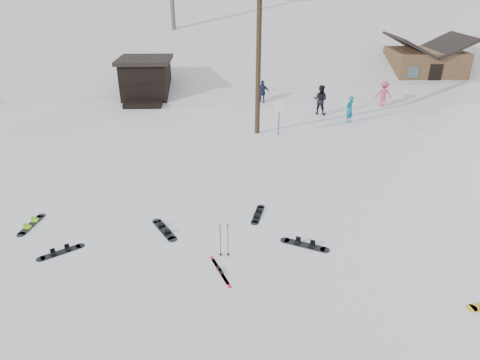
{
  "coord_description": "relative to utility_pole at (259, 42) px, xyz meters",
  "views": [
    {
      "loc": [
        0.47,
        -7.77,
        7.73
      ],
      "look_at": [
        0.83,
        5.29,
        1.4
      ],
      "focal_mm": 32.0,
      "sensor_mm": 36.0,
      "label": 1
    }
  ],
  "objects": [
    {
      "name": "cabin",
      "position": [
        13.0,
        10.0,
        -3.2
      ],
      "size": [
        5.39,
        4.4,
        3.77
      ],
      "color": "brown",
      "rests_on": "ground"
    },
    {
      "name": "skier_pink",
      "position": [
        8.38,
        4.9,
        -3.89
      ],
      "size": [
        1.09,
        0.71,
        1.59
      ],
      "primitive_type": "imported",
      "rotation": [
        0.0,
        0.0,
        3.02
      ],
      "color": "#C24450",
      "rests_on": "ground"
    },
    {
      "name": "trail_sign",
      "position": [
        1.1,
        -0.42,
        -3.41
      ],
      "size": [
        0.5,
        0.09,
        1.85
      ],
      "color": "#595B60",
      "rests_on": "ground"
    },
    {
      "name": "ground",
      "position": [
        -2.0,
        -14.0,
        -4.68
      ],
      "size": [
        200.0,
        200.0,
        0.0
      ],
      "primitive_type": "plane",
      "color": "white",
      "rests_on": "ground"
    },
    {
      "name": "board_scatter_d",
      "position": [
        0.82,
        -10.61,
        -4.65
      ],
      "size": [
        1.47,
        0.87,
        0.11
      ],
      "rotation": [
        0.0,
        0.0,
        -0.45
      ],
      "color": "black",
      "rests_on": "ground"
    },
    {
      "name": "ski_slope",
      "position": [
        -2.0,
        41.0,
        -16.68
      ],
      "size": [
        60.0,
        85.24,
        65.97
      ],
      "primitive_type": "cube",
      "rotation": [
        0.31,
        0.0,
        0.0
      ],
      "color": "silver",
      "rests_on": "ground"
    },
    {
      "name": "board_scatter_f",
      "position": [
        -0.53,
        -8.68,
        -4.66
      ],
      "size": [
        0.57,
        1.39,
        0.1
      ],
      "rotation": [
        0.0,
        0.0,
        1.31
      ],
      "color": "black",
      "rests_on": "ground"
    },
    {
      "name": "hero_skis",
      "position": [
        -1.83,
        -11.86,
        -4.66
      ],
      "size": [
        0.66,
        1.47,
        0.08
      ],
      "rotation": [
        0.0,
        0.0,
        0.38
      ],
      "color": "red",
      "rests_on": "ground"
    },
    {
      "name": "ski_poles",
      "position": [
        -1.71,
        -11.09,
        -4.11
      ],
      "size": [
        0.31,
        0.08,
        1.11
      ],
      "color": "black",
      "rests_on": "ground"
    },
    {
      "name": "board_scatter_a",
      "position": [
        -6.73,
        -10.78,
        -4.65
      ],
      "size": [
        1.24,
        0.93,
        0.1
      ],
      "rotation": [
        0.0,
        0.0,
        0.6
      ],
      "color": "black",
      "rests_on": "ground"
    },
    {
      "name": "skier_dark",
      "position": [
        4.0,
        3.29,
        -3.79
      ],
      "size": [
        1.07,
        0.99,
        1.77
      ],
      "primitive_type": "imported",
      "rotation": [
        0.0,
        0.0,
        2.66
      ],
      "color": "black",
      "rests_on": "ground"
    },
    {
      "name": "board_scatter_c",
      "position": [
        -8.29,
        -9.15,
        -4.65
      ],
      "size": [
        0.48,
        1.48,
        0.1
      ],
      "rotation": [
        0.0,
        0.0,
        1.41
      ],
      "color": "black",
      "rests_on": "ground"
    },
    {
      "name": "lift_hut",
      "position": [
        -7.0,
        6.94,
        -3.32
      ],
      "size": [
        3.4,
        4.1,
        2.75
      ],
      "color": "black",
      "rests_on": "ground"
    },
    {
      "name": "board_scatter_b",
      "position": [
        -3.72,
        -9.6,
        -4.65
      ],
      "size": [
        0.98,
        1.44,
        0.11
      ],
      "rotation": [
        0.0,
        0.0,
        2.11
      ],
      "color": "black",
      "rests_on": "ground"
    },
    {
      "name": "utility_pole",
      "position": [
        0.0,
        0.0,
        0.0
      ],
      "size": [
        2.0,
        0.26,
        9.0
      ],
      "color": "#3A2819",
      "rests_on": "ground"
    },
    {
      "name": "skier_teal",
      "position": [
        5.36,
        1.66,
        -3.92
      ],
      "size": [
        0.66,
        0.63,
        1.52
      ],
      "primitive_type": "imported",
      "rotation": [
        0.0,
        0.0,
        3.83
      ],
      "color": "#0D6E83",
      "rests_on": "ground"
    },
    {
      "name": "treeline_crest",
      "position": [
        -2.0,
        72.0,
        -4.68
      ],
      "size": [
        50.0,
        6.0,
        10.0
      ],
      "primitive_type": null,
      "color": "black",
      "rests_on": "ski_slope"
    },
    {
      "name": "skier_navy",
      "position": [
        0.7,
        5.53,
        -3.9
      ],
      "size": [
        0.97,
        0.55,
        1.56
      ],
      "primitive_type": "imported",
      "rotation": [
        0.0,
        0.0,
        2.94
      ],
      "color": "#1B2545",
      "rests_on": "ground"
    }
  ]
}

